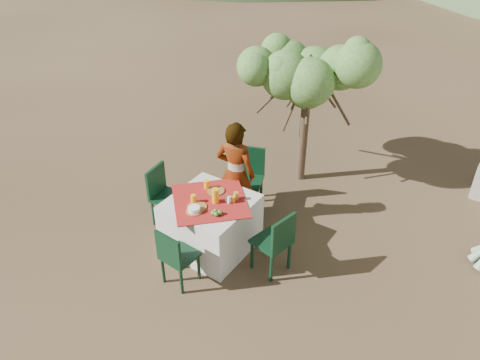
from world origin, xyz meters
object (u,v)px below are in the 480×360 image
chair_left (163,193)px  chair_right (276,241)px  table (211,224)px  juice_pitcher (215,196)px  chair_far (249,175)px  chair_near (175,256)px  person (236,174)px  shrub_tree (314,81)px

chair_left → chair_right: bearing=-97.7°
table → juice_pitcher: (0.08, 0.01, 0.48)m
chair_far → chair_near: size_ratio=1.13×
person → chair_near: bearing=86.5°
chair_left → chair_right: (1.86, -0.03, 0.00)m
person → juice_pitcher: bearing=93.3°
chair_right → person: 1.23m
table → shrub_tree: 2.65m
chair_right → person: bearing=-109.3°
table → chair_left: 0.91m
table → chair_near: chair_near is taller
person → shrub_tree: bearing=-110.4°
table → chair_right: chair_right is taller
table → chair_far: size_ratio=1.39×
table → chair_near: (0.08, -0.81, 0.08)m
juice_pitcher → chair_far: bearing=100.2°
juice_pitcher → shrub_tree: bearing=85.0°
shrub_tree → chair_far: bearing=-108.8°
chair_near → chair_left: size_ratio=0.93×
table → person: size_ratio=0.82×
chair_near → person: bearing=-81.1°
table → chair_right: size_ratio=1.45×
chair_far → chair_left: size_ratio=1.05×
chair_far → chair_left: (-0.78, -1.04, -0.03)m
chair_left → person: (0.84, 0.60, 0.30)m
chair_right → chair_near: bearing=-33.6°
shrub_tree → juice_pitcher: shrub_tree is taller
chair_near → shrub_tree: (0.20, 3.09, 1.24)m
chair_right → juice_pitcher: (-0.88, -0.04, 0.36)m
table → person: person is taller
table → juice_pitcher: size_ratio=6.50×
chair_near → chair_right: chair_right is taller
chair_right → chair_far: bearing=-122.4°
shrub_tree → juice_pitcher: size_ratio=10.74×
chair_near → person: size_ratio=0.52×
chair_far → chair_right: 1.52m
chair_left → table: bearing=-102.0°
chair_far → shrub_tree: bearing=51.7°
person → shrub_tree: shrub_tree is taller
chair_right → chair_left: bearing=-78.6°
person → juice_pitcher: person is taller
table → chair_far: 1.13m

